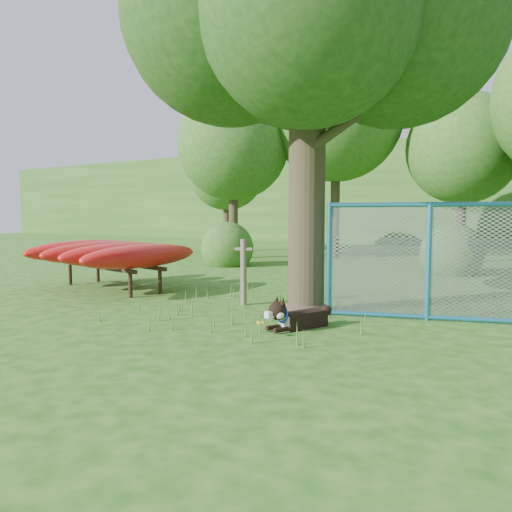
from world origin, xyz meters
The scene contains 14 objects.
ground centered at (0.00, 0.00, 0.00)m, with size 80.00×80.00×0.00m, color #205511.
oak_tree centered at (0.97, 1.61, 5.36)m, with size 6.34×5.53×8.04m.
wooden_post centered at (-0.32, 1.58, 0.67)m, with size 0.35×0.19×1.28m.
kayak_rack centered at (-4.09, 1.65, 0.85)m, with size 3.51×3.76×1.11m.
husky_dog centered at (1.48, 0.29, 0.19)m, with size 0.67×1.12×0.54m.
fence_section centered at (3.02, 2.04, 0.98)m, with size 3.20×1.09×3.25m.
wildflower_clump centered at (1.35, -0.49, 0.21)m, with size 0.12×0.12×0.26m.
bg_tree_a centered at (-6.50, 10.00, 4.48)m, with size 4.40×4.40×6.70m.
bg_tree_b centered at (-3.00, 12.00, 5.61)m, with size 5.20×5.20×8.22m.
bg_tree_c centered at (1.50, 13.00, 4.11)m, with size 4.00×4.00×6.12m.
bg_tree_f centered at (-9.00, 13.00, 3.73)m, with size 3.60×3.60×5.55m.
shrub_left centered at (-5.00, 7.50, 0.00)m, with size 1.80×1.80×1.80m, color #2C5B1D.
shrub_mid centered at (2.00, 9.00, 0.00)m, with size 1.80×1.80×1.80m, color #2C5B1D.
wooded_hillside centered at (0.00, 28.00, 3.00)m, with size 80.00×12.00×6.00m, color #2C5B1D.
Camera 1 is at (5.01, -6.32, 1.74)m, focal length 35.00 mm.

